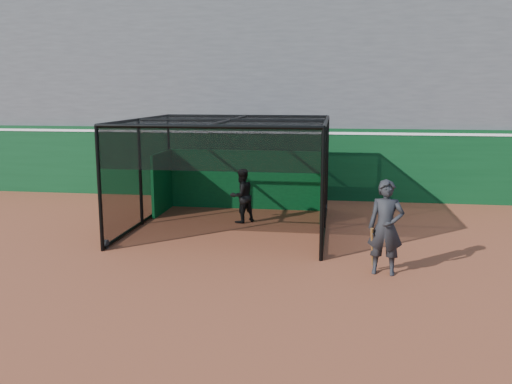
# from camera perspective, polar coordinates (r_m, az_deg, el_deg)

# --- Properties ---
(ground) EXTENTS (120.00, 120.00, 0.00)m
(ground) POSITION_cam_1_polar(r_m,az_deg,el_deg) (11.49, -6.79, -8.54)
(ground) COLOR brown
(ground) RESTS_ON ground
(outfield_wall) EXTENTS (50.00, 0.50, 2.50)m
(outfield_wall) POSITION_cam_1_polar(r_m,az_deg,el_deg) (19.35, -0.30, 3.21)
(outfield_wall) COLOR #093517
(outfield_wall) RESTS_ON ground
(grandstand) EXTENTS (50.00, 7.85, 8.95)m
(grandstand) POSITION_cam_1_polar(r_m,az_deg,el_deg) (22.95, 1.15, 12.32)
(grandstand) COLOR #4C4C4F
(grandstand) RESTS_ON ground
(batting_cage) EXTENTS (5.27, 5.46, 2.98)m
(batting_cage) POSITION_cam_1_polar(r_m,az_deg,el_deg) (14.93, -2.71, 1.81)
(batting_cage) COLOR black
(batting_cage) RESTS_ON ground
(batter) EXTENTS (0.96, 0.96, 1.57)m
(batter) POSITION_cam_1_polar(r_m,az_deg,el_deg) (15.64, -1.53, -0.39)
(batter) COLOR black
(batter) RESTS_ON ground
(on_deck_player) EXTENTS (0.77, 0.56, 1.98)m
(on_deck_player) POSITION_cam_1_polar(r_m,az_deg,el_deg) (11.46, 13.49, -3.67)
(on_deck_player) COLOR black
(on_deck_player) RESTS_ON ground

